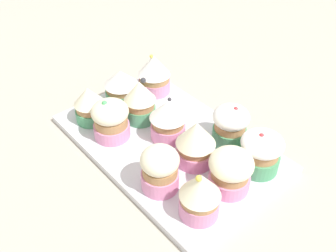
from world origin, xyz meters
The scene contains 14 objects.
ground_plane centered at (0.00, 0.00, -1.50)cm, with size 180.00×180.00×3.00cm, color #B2A899.
baking_tray centered at (0.00, 0.00, 0.60)cm, with size 36.45×23.13×1.20cm.
cupcake_0 centered at (-13.69, -6.22, 4.64)cm, with size 6.35×6.35×6.84cm.
cupcake_1 centered at (-6.69, -7.25, 4.80)cm, with size 5.86×5.86×7.14cm.
cupcake_2 centered at (12.58, -7.31, 5.12)cm, with size 6.12×6.12×7.96cm.
cupcake_3 centered at (-13.37, -0.30, 4.62)cm, with size 6.29×6.29×6.68cm.
cupcake_4 centered at (-6.35, 0.17, 5.07)cm, with size 6.03×6.03×7.58cm.
cupcake_5 centered at (0.64, -0.55, 4.95)cm, with size 5.99×5.99×7.51cm.
cupcake_6 centered at (7.34, -0.34, 5.22)cm, with size 5.51×5.51×8.14cm.
cupcake_7 centered at (13.88, -0.72, 4.49)cm, with size 6.25×6.25×6.49cm.
cupcake_8 centered at (-13.92, 6.44, 4.93)cm, with size 5.53×5.53×7.64cm.
cupcake_9 centered at (-6.92, 7.38, 4.83)cm, with size 5.47×5.47×7.19cm.
cupcake_10 centered at (6.90, 6.29, 4.67)cm, with size 6.08×6.08×7.13cm.
cupcake_11 centered at (12.77, 6.67, 4.56)cm, with size 5.29×5.29×6.68cm.
Camera 1 is at (-35.87, 30.60, 43.12)cm, focal length 40.91 mm.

